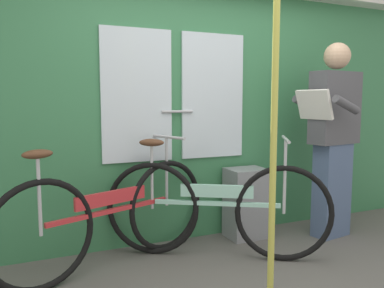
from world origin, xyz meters
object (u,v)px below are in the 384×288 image
Objects in this scene: trash_bin_by_wall at (246,203)px; bicycle_leaning_behind at (216,208)px; bicycle_near_door at (111,216)px; passenger_reading_newspaper at (333,136)px; handrail_pole at (274,127)px.

bicycle_leaning_behind is at bearing -146.61° from trash_bin_by_wall.
bicycle_near_door is 1.10× the size of bicycle_leaning_behind.
passenger_reading_newspaper is (1.20, 0.03, 0.53)m from bicycle_leaning_behind.
passenger_reading_newspaper is at bearing -23.47° from bicycle_near_door.
bicycle_near_door is 0.78× the size of handrail_pole.
trash_bin_by_wall is (-0.73, 0.28, -0.61)m from passenger_reading_newspaper.
bicycle_near_door is at bearing -157.95° from bicycle_leaning_behind.
passenger_reading_newspaper is 2.76× the size of trash_bin_by_wall.
handrail_pole reaches higher than passenger_reading_newspaper.
trash_bin_by_wall is at bearing -30.02° from passenger_reading_newspaper.
bicycle_leaning_behind is 0.57m from trash_bin_by_wall.
bicycle_near_door is 2.07m from passenger_reading_newspaper.
handrail_pole is (-0.63, -1.29, 0.79)m from trash_bin_by_wall.
handrail_pole is (-0.16, -0.98, 0.71)m from bicycle_leaning_behind.
passenger_reading_newspaper reaches higher than trash_bin_by_wall.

